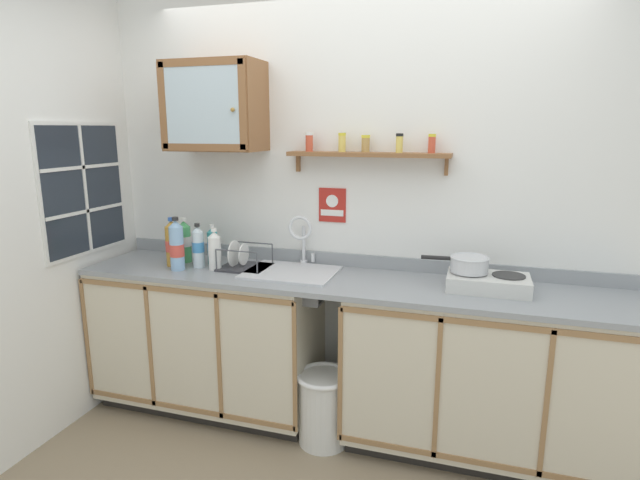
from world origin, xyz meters
TOP-DOWN VIEW (x-y plane):
  - floor at (0.00, 0.00)m, footprint 6.19×6.19m
  - back_wall at (0.00, 0.63)m, footprint 3.79×0.07m
  - side_wall_left at (-1.62, -0.30)m, footprint 0.05×3.41m
  - lower_cabinet_run at (-0.88, 0.33)m, footprint 1.40×0.57m
  - lower_cabinet_run_right at (0.82, 0.33)m, footprint 1.53×0.57m
  - countertop at (0.00, 0.32)m, footprint 3.15×0.60m
  - backsplash at (0.00, 0.60)m, footprint 3.15×0.02m
  - sink at (-0.32, 0.36)m, footprint 0.53×0.45m
  - hot_plate_stove at (0.78, 0.36)m, footprint 0.42×0.26m
  - saucepan at (0.67, 0.38)m, footprint 0.36×0.21m
  - bottle_soda_green_0 at (-1.06, 0.39)m, footprint 0.08×0.08m
  - bottle_water_clear_1 at (-0.91, 0.30)m, footprint 0.07×0.07m
  - bottle_opaque_white_2 at (-0.79, 0.28)m, footprint 0.08×0.08m
  - bottle_juice_amber_3 at (-1.08, 0.29)m, footprint 0.09×0.09m
  - bottle_detergent_teal_4 at (-0.86, 0.40)m, footprint 0.07×0.07m
  - bottle_water_blue_5 at (-1.00, 0.21)m, footprint 0.09×0.09m
  - dish_rack at (-0.64, 0.36)m, footprint 0.29×0.25m
  - wall_cabinet at (-0.84, 0.45)m, footprint 0.57×0.33m
  - spice_shelf at (0.08, 0.54)m, footprint 0.94×0.14m
  - warning_sign at (-0.15, 0.60)m, footprint 0.17×0.01m
  - window at (-1.59, 0.15)m, footprint 0.03×0.68m
  - trash_bin at (-0.06, 0.16)m, footprint 0.32×0.32m

SIDE VIEW (x-z plane):
  - floor at x=0.00m, z-range 0.00..0.00m
  - trash_bin at x=-0.06m, z-range 0.01..0.44m
  - lower_cabinet_run_right at x=0.82m, z-range 0.00..0.91m
  - lower_cabinet_run at x=-0.88m, z-range 0.00..0.91m
  - sink at x=-0.32m, z-range 0.69..1.13m
  - countertop at x=0.00m, z-range 0.91..0.94m
  - dish_rack at x=-0.64m, z-range 0.89..1.06m
  - backsplash at x=0.00m, z-range 0.94..1.02m
  - hot_plate_stove at x=0.78m, z-range 0.94..1.02m
  - bottle_detergent_teal_4 at x=-0.86m, z-range 0.93..1.18m
  - bottle_opaque_white_2 at x=-0.79m, z-range 0.93..1.18m
  - bottle_water_clear_1 at x=-0.91m, z-range 0.93..1.20m
  - saucepan at x=0.67m, z-range 1.03..1.11m
  - bottle_soda_green_0 at x=-1.06m, z-range 0.93..1.21m
  - bottle_juice_amber_3 at x=-1.08m, z-range 0.93..1.23m
  - bottle_water_blue_5 at x=-1.00m, z-range 0.92..1.24m
  - warning_sign at x=-0.15m, z-range 1.21..1.42m
  - side_wall_left at x=-1.62m, z-range 0.00..2.66m
  - back_wall at x=0.00m, z-range 0.01..2.67m
  - window at x=-1.59m, z-range 1.01..1.81m
  - spice_shelf at x=0.08m, z-range 1.52..1.76m
  - wall_cabinet at x=-0.84m, z-range 1.64..2.16m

